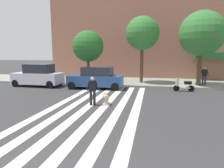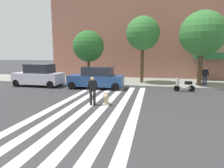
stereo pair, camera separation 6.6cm
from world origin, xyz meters
The scene contains 12 objects.
ground_plane centered at (0.00, 7.15, 0.00)m, with size 160.00×160.00×0.00m, color #353538.
sidewalk_far centered at (0.00, 17.30, 0.07)m, with size 80.00×6.00×0.15m, color gray.
crosswalk_stripes centered at (-0.11, 7.15, 0.00)m, with size 4.95×13.70×0.01m.
parked_car_near_curb centered at (-7.29, 12.99, 0.97)m, with size 4.44×2.00×2.05m.
parked_car_behind_first centered at (-1.76, 13.00, 0.90)m, with size 4.70×2.12×1.86m.
parked_scooter centered at (5.42, 13.10, 0.48)m, with size 1.63×0.52×1.11m.
street_tree_nearest centered at (-3.25, 15.32, 3.68)m, with size 3.03×3.03×5.06m.
street_tree_middle centered at (1.89, 16.39, 4.88)m, with size 3.21×3.21×6.37m.
street_tree_further centered at (7.08, 15.74, 4.69)m, with size 3.91×3.91×6.52m.
pedestrian_dog_walker centered at (-0.39, 7.61, 0.93)m, with size 0.68×0.37×1.64m.
dog_on_leash centered at (0.31, 7.98, 0.44)m, with size 0.52×0.99×0.65m.
pedestrian_bystander centered at (7.55, 15.79, 1.08)m, with size 0.70×0.34×1.64m.
Camera 2 is at (2.98, -2.71, 2.90)m, focal length 30.76 mm.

